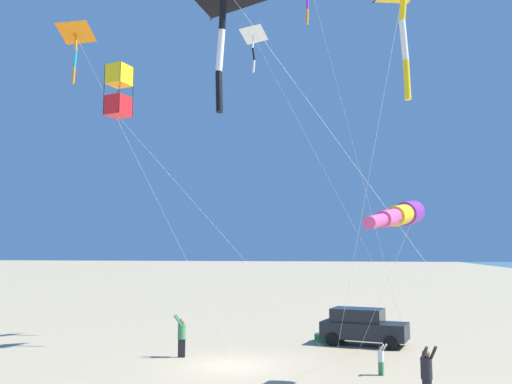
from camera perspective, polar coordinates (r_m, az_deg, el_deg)
name	(u,v)px	position (r m, az deg, el deg)	size (l,w,h in m)	color
ground_plane	(230,365)	(23.34, -2.86, -18.30)	(600.00, 600.00, 0.00)	tan
parked_car	(362,326)	(28.49, 11.53, -14.13)	(4.56, 2.67, 1.85)	black
cooler_box	(320,337)	(29.38, 7.04, -15.44)	(0.62, 0.42, 0.42)	green
person_adult_flyer	(182,334)	(24.96, -8.11, -15.05)	(0.64, 0.52, 1.92)	#232328
person_child_green_jacket	(381,358)	(21.86, 13.47, -17.17)	(0.43, 0.41, 1.20)	#3D7F51
person_child_grey_jacket	(427,372)	(18.11, 18.11, -18.13)	(0.60, 0.66, 1.84)	#232328
kite_delta_magenta_far_left	(75,35)	(22.16, -19.10, 15.89)	(4.77, 8.34, 13.51)	orange
kite_box_striped_overhead	(119,91)	(18.67, -14.72, 10.58)	(5.69, 11.95, 11.06)	yellow
kite_delta_long_streamer_right	(253,36)	(33.32, -0.34, 16.62)	(9.84, 1.95, 18.43)	white
kite_windsock_small_distant	(401,215)	(18.72, 15.48, -2.42)	(2.94, 11.13, 6.68)	purple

